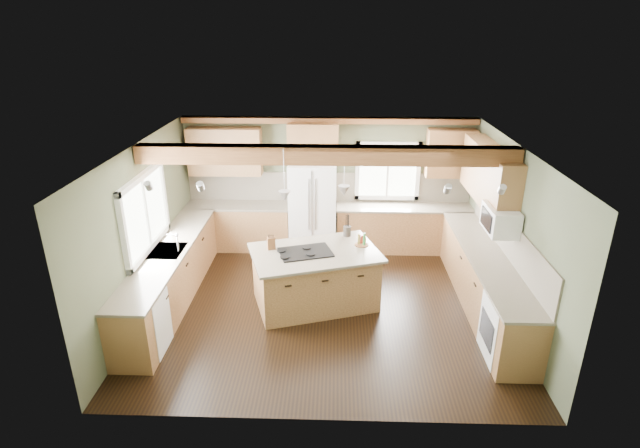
{
  "coord_description": "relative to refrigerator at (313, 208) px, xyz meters",
  "views": [
    {
      "loc": [
        0.14,
        -6.97,
        4.27
      ],
      "look_at": [
        -0.1,
        0.3,
        1.3
      ],
      "focal_mm": 28.0,
      "sensor_mm": 36.0,
      "label": 1
    }
  ],
  "objects": [
    {
      "name": "wall_left",
      "position": [
        -2.5,
        -2.12,
        0.4
      ],
      "size": [
        0.0,
        5.0,
        5.0
      ],
      "primitive_type": "plane",
      "rotation": [
        1.57,
        0.0,
        1.57
      ],
      "color": "#4E543C",
      "rests_on": "ground"
    },
    {
      "name": "counter_back_right",
      "position": [
        1.79,
        0.08,
        0.0
      ],
      "size": [
        2.66,
        0.64,
        0.04
      ],
      "primitive_type": "cube",
      "color": "#51473B",
      "rests_on": "base_cab_back_right"
    },
    {
      "name": "base_cab_right",
      "position": [
        2.8,
        -2.07,
        -0.46
      ],
      "size": [
        0.6,
        3.7,
        0.88
      ],
      "primitive_type": "cube",
      "color": "brown",
      "rests_on": "floor"
    },
    {
      "name": "window_left",
      "position": [
        -2.48,
        -2.07,
        0.65
      ],
      "size": [
        0.04,
        1.6,
        1.05
      ],
      "primitive_type": "cube",
      "color": "white",
      "rests_on": "wall_left"
    },
    {
      "name": "pendant_left",
      "position": [
        -0.31,
        -2.18,
        0.98
      ],
      "size": [
        0.18,
        0.18,
        0.16
      ],
      "primitive_type": "cone",
      "rotation": [
        3.14,
        0.0,
        0.0
      ],
      "color": "#B2B2B7",
      "rests_on": "ceiling"
    },
    {
      "name": "window_back",
      "position": [
        1.45,
        0.36,
        0.65
      ],
      "size": [
        1.1,
        0.04,
        1.0
      ],
      "primitive_type": "cube",
      "color": "white",
      "rests_on": "wall_back"
    },
    {
      "name": "upper_cab_back_corner",
      "position": [
        2.6,
        0.21,
        1.05
      ],
      "size": [
        0.9,
        0.35,
        0.9
      ],
      "primitive_type": "cube",
      "color": "brown",
      "rests_on": "wall_back"
    },
    {
      "name": "faucet",
      "position": [
        -2.02,
        -2.07,
        0.15
      ],
      "size": [
        0.02,
        0.02,
        0.28
      ],
      "primitive_type": "cylinder",
      "color": "#B2B2B7",
      "rests_on": "sink"
    },
    {
      "name": "dishwasher",
      "position": [
        -2.19,
        -3.37,
        -0.47
      ],
      "size": [
        0.6,
        0.6,
        0.84
      ],
      "primitive_type": "cube",
      "color": "white",
      "rests_on": "floor"
    },
    {
      "name": "pendant_right",
      "position": [
        0.57,
        -1.9,
        0.98
      ],
      "size": [
        0.18,
        0.18,
        0.16
      ],
      "primitive_type": "cone",
      "rotation": [
        3.14,
        0.0,
        0.0
      ],
      "color": "#B2B2B7",
      "rests_on": "ceiling"
    },
    {
      "name": "upper_cab_right",
      "position": [
        2.92,
        -1.22,
        1.05
      ],
      "size": [
        0.35,
        2.2,
        0.9
      ],
      "primitive_type": "cube",
      "color": "brown",
      "rests_on": "wall_right"
    },
    {
      "name": "base_cab_left",
      "position": [
        -2.2,
        -2.07,
        -0.46
      ],
      "size": [
        0.6,
        3.7,
        0.88
      ],
      "primitive_type": "cube",
      "color": "brown",
      "rests_on": "floor"
    },
    {
      "name": "microwave",
      "position": [
        2.88,
        -2.17,
        0.65
      ],
      "size": [
        0.4,
        0.7,
        0.38
      ],
      "primitive_type": "cube",
      "color": "white",
      "rests_on": "wall_right"
    },
    {
      "name": "upper_cab_over_fridge",
      "position": [
        -0.0,
        0.21,
        1.25
      ],
      "size": [
        0.96,
        0.35,
        0.7
      ],
      "primitive_type": "cube",
      "color": "brown",
      "rests_on": "wall_back"
    },
    {
      "name": "ceiling_beam",
      "position": [
        0.3,
        -2.04,
        1.57
      ],
      "size": [
        5.55,
        0.26,
        0.26
      ],
      "primitive_type": "cube",
      "color": "#552D18",
      "rests_on": "ceiling"
    },
    {
      "name": "wall_right",
      "position": [
        3.1,
        -2.12,
        0.4
      ],
      "size": [
        0.0,
        5.0,
        5.0
      ],
      "primitive_type": "plane",
      "rotation": [
        1.57,
        0.0,
        -1.57
      ],
      "color": "#4E543C",
      "rests_on": "ground"
    },
    {
      "name": "base_cab_back_left",
      "position": [
        -1.49,
        0.08,
        -0.46
      ],
      "size": [
        2.02,
        0.6,
        0.88
      ],
      "primitive_type": "cube",
      "color": "brown",
      "rests_on": "floor"
    },
    {
      "name": "upper_cab_back_left",
      "position": [
        -1.69,
        0.21,
        1.05
      ],
      "size": [
        1.4,
        0.35,
        0.9
      ],
      "primitive_type": "cube",
      "color": "brown",
      "rests_on": "wall_back"
    },
    {
      "name": "counter_back_left",
      "position": [
        -1.49,
        0.08,
        0.0
      ],
      "size": [
        2.06,
        0.64,
        0.04
      ],
      "primitive_type": "cube",
      "color": "#51473B",
      "rests_on": "base_cab_back_left"
    },
    {
      "name": "backsplash_right",
      "position": [
        3.08,
        -2.07,
        0.31
      ],
      "size": [
        0.03,
        3.7,
        0.58
      ],
      "primitive_type": "cube",
      "color": "brown",
      "rests_on": "wall_right"
    },
    {
      "name": "cooktop",
      "position": [
        -0.02,
        -2.08,
        0.03
      ],
      "size": [
        0.92,
        0.75,
        0.02
      ],
      "primitive_type": "cube",
      "rotation": [
        0.0,
        0.0,
        0.31
      ],
      "color": "black",
      "rests_on": "island_top"
    },
    {
      "name": "bottle_tray",
      "position": [
        0.87,
        -1.77,
        0.12
      ],
      "size": [
        0.29,
        0.29,
        0.21
      ],
      "primitive_type": null,
      "rotation": [
        0.0,
        0.0,
        0.4
      ],
      "color": "brown",
      "rests_on": "island_top"
    },
    {
      "name": "wall_back",
      "position": [
        0.3,
        0.38,
        0.4
      ],
      "size": [
        5.6,
        0.0,
        5.6
      ],
      "primitive_type": "plane",
      "rotation": [
        1.57,
        0.0,
        0.0
      ],
      "color": "#4E543C",
      "rests_on": "ground"
    },
    {
      "name": "island_top",
      "position": [
        0.13,
        -2.04,
        0.0
      ],
      "size": [
        2.24,
        1.78,
        0.04
      ],
      "primitive_type": "cube",
      "rotation": [
        0.0,
        0.0,
        0.31
      ],
      "color": "#51473B",
      "rests_on": "island"
    },
    {
      "name": "backsplash_back",
      "position": [
        0.3,
        0.36,
        0.31
      ],
      "size": [
        5.58,
        0.03,
        0.58
      ],
      "primitive_type": "cube",
      "color": "brown",
      "rests_on": "wall_back"
    },
    {
      "name": "base_cab_back_right",
      "position": [
        1.79,
        0.08,
        -0.46
      ],
      "size": [
        2.62,
        0.6,
        0.88
      ],
      "primitive_type": "cube",
      "color": "brown",
      "rests_on": "floor"
    },
    {
      "name": "counter_left",
      "position": [
        -2.2,
        -2.07,
        0.0
      ],
      "size": [
        0.64,
        3.74,
        0.04
      ],
      "primitive_type": "cube",
      "color": "#51473B",
      "rests_on": "base_cab_left"
    },
    {
      "name": "island",
      "position": [
        0.13,
        -2.04,
        -0.46
      ],
      "size": [
        2.09,
        1.62,
        0.88
      ],
      "primitive_type": "cube",
      "rotation": [
        0.0,
        0.0,
        0.31
      ],
      "color": "brown",
      "rests_on": "floor"
    },
    {
      "name": "soffit_trim",
      "position": [
        0.3,
        0.28,
        1.64
      ],
      "size": [
        5.55,
        0.2,
        0.1
      ],
      "primitive_type": "cube",
      "color": "#552D18",
      "rests_on": "ceiling"
    },
    {
      "name": "sink",
      "position": [
        -2.2,
        -2.07,
        0.01
      ],
      "size": [
        0.5,
        0.65,
        0.03
      ],
      "primitive_type": "cube",
      "color": "#262628",
      "rests_on": "counter_left"
    },
    {
      "name": "refrigerator",
      "position": [
        0.0,
        0.0,
        0.0
      ],
      "size": [
        0.9,
        0.74,
        1.8
      ],
      "primitive_type": "cube",
      "color": "white",
      "rests_on": "floor"
    },
    {
      "name": "floor",
      "position": [
        0.3,
        -2.12,
        -0.9
      ],
      "size": [
        5.6,
        5.6,
        0.0
      ],
      "primitive_type": "plane",
      "color": "black",
      "rests_on": "ground"
    },
    {
      "name": "counter_right",
      "position": [
        2.8,
        -2.07,
        0.0
      ],
      "size": [
        0.64,
        3.74,
        0.04
      ],
      "primitive_type": "cube",
      "color": "#51473B",
      "rests_on": "base_cab_right"
    },
    {
      "name": "utensil_crock",
      "position": [
        0.64,
        -1.4,
        0.11
      ],
      "size": [
        0.13,
        0.13,
        0.17
      ],
      "primitive_type": "cylinder",
      "rotation": [
        0.0,
        0.0,
        0.05
      ],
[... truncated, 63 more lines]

